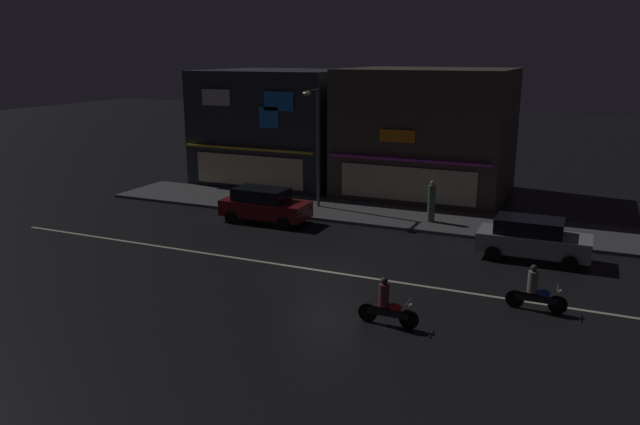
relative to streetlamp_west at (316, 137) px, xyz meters
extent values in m
plane|color=black|center=(4.20, -8.54, -3.83)|extent=(140.00, 140.00, 0.00)
cube|color=beige|center=(4.20, -8.54, -3.82)|extent=(30.37, 0.16, 0.01)
cube|color=#4C4C4F|center=(4.20, 0.13, -3.76)|extent=(31.97, 4.28, 0.14)
cube|color=#2D333D|center=(-5.39, 6.27, -0.33)|extent=(8.84, 7.90, 7.00)
cube|color=yellow|center=(-5.39, 2.19, -1.23)|extent=(8.40, 0.24, 0.12)
cube|color=white|center=(-7.46, 2.25, 1.66)|extent=(1.89, 0.08, 0.93)
cube|color=#268CF2|center=(-3.96, 2.25, 0.65)|extent=(1.21, 0.08, 1.18)
cube|color=#268CF2|center=(-3.33, 2.25, 1.57)|extent=(1.83, 0.08, 1.06)
cube|color=beige|center=(-5.39, 2.25, -2.53)|extent=(7.07, 0.06, 1.80)
cube|color=#4C443A|center=(4.20, 6.25, -0.24)|extent=(9.19, 7.88, 7.17)
cube|color=#D83FD8|center=(4.20, 2.19, -1.23)|extent=(8.73, 0.24, 0.12)
cube|color=orange|center=(3.62, 2.25, -0.02)|extent=(1.90, 0.08, 0.65)
cube|color=beige|center=(4.20, 2.25, -2.53)|extent=(7.35, 0.06, 1.80)
cylinder|color=#47494C|center=(0.00, 0.25, -0.62)|extent=(0.16, 0.16, 6.14)
cube|color=#47494C|center=(0.00, -0.45, 2.35)|extent=(0.10, 1.40, 0.10)
ellipsoid|color=#F9E099|center=(0.00, -1.15, 2.27)|extent=(0.44, 0.32, 0.20)
cylinder|color=#4C664C|center=(6.20, -0.37, -2.80)|extent=(0.36, 0.36, 1.78)
sphere|color=tan|center=(6.20, -0.37, -1.80)|extent=(0.22, 0.22, 0.22)
cube|color=#9EA0A5|center=(11.20, -3.89, -3.14)|extent=(4.30, 1.78, 0.76)
cube|color=black|center=(10.99, -3.89, -2.46)|extent=(2.58, 1.57, 0.60)
cube|color=#F9F2CC|center=(13.31, -3.28, -3.04)|extent=(0.08, 0.20, 0.12)
cube|color=#F9F2CC|center=(13.31, -4.49, -3.04)|extent=(0.08, 0.20, 0.12)
cylinder|color=black|center=(12.62, -3.00, -3.52)|extent=(0.62, 0.20, 0.62)
cylinder|color=black|center=(12.62, -4.78, -3.52)|extent=(0.62, 0.20, 0.62)
cylinder|color=black|center=(9.78, -3.00, -3.52)|extent=(0.62, 0.20, 0.62)
cylinder|color=black|center=(9.78, -4.78, -3.52)|extent=(0.62, 0.20, 0.62)
cube|color=maroon|center=(-1.27, -3.23, -3.14)|extent=(4.30, 1.78, 0.76)
cube|color=black|center=(-1.49, -3.23, -2.46)|extent=(2.58, 1.57, 0.60)
cube|color=#F9F2CC|center=(0.84, -2.63, -3.04)|extent=(0.08, 0.20, 0.12)
cube|color=#F9F2CC|center=(0.84, -3.84, -3.04)|extent=(0.08, 0.20, 0.12)
cylinder|color=black|center=(0.15, -2.34, -3.52)|extent=(0.62, 0.20, 0.62)
cylinder|color=black|center=(0.15, -4.12, -3.52)|extent=(0.62, 0.20, 0.62)
cylinder|color=black|center=(-2.69, -2.34, -3.52)|extent=(0.62, 0.20, 0.62)
cylinder|color=black|center=(-2.69, -4.12, -3.52)|extent=(0.62, 0.20, 0.62)
cylinder|color=black|center=(12.44, -9.15, -3.53)|extent=(0.60, 0.08, 0.60)
cylinder|color=black|center=(11.14, -9.15, -3.53)|extent=(0.60, 0.10, 0.60)
cube|color=black|center=(11.79, -9.15, -3.43)|extent=(1.30, 0.14, 0.20)
ellipsoid|color=#1E4CB2|center=(11.99, -9.15, -3.21)|extent=(0.44, 0.26, 0.24)
cube|color=black|center=(11.59, -9.15, -3.28)|extent=(0.56, 0.22, 0.10)
cylinder|color=slate|center=(12.39, -9.15, -2.98)|extent=(0.03, 0.60, 0.03)
sphere|color=white|center=(12.48, -9.15, -3.08)|extent=(0.14, 0.14, 0.14)
cylinder|color=gray|center=(11.64, -9.15, -2.88)|extent=(0.32, 0.32, 0.70)
sphere|color=#333338|center=(11.64, -9.15, -2.42)|extent=(0.22, 0.22, 0.22)
cylinder|color=black|center=(8.45, -12.12, -3.53)|extent=(0.60, 0.08, 0.60)
cylinder|color=black|center=(7.15, -12.12, -3.53)|extent=(0.60, 0.10, 0.60)
cube|color=black|center=(7.80, -12.12, -3.43)|extent=(1.30, 0.14, 0.20)
ellipsoid|color=red|center=(8.00, -12.12, -3.21)|extent=(0.44, 0.26, 0.24)
cube|color=black|center=(7.60, -12.12, -3.28)|extent=(0.56, 0.22, 0.10)
cylinder|color=slate|center=(8.40, -12.12, -2.98)|extent=(0.03, 0.60, 0.03)
sphere|color=white|center=(8.49, -12.12, -3.08)|extent=(0.14, 0.14, 0.14)
cylinder|color=brown|center=(7.65, -12.12, -2.88)|extent=(0.32, 0.32, 0.70)
sphere|color=#333338|center=(7.65, -12.12, -2.42)|extent=(0.22, 0.22, 0.22)
cone|color=orange|center=(-1.53, -3.10, -3.55)|extent=(0.36, 0.36, 0.55)
camera|label=1|loc=(12.87, -28.75, 4.18)|focal=34.63mm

